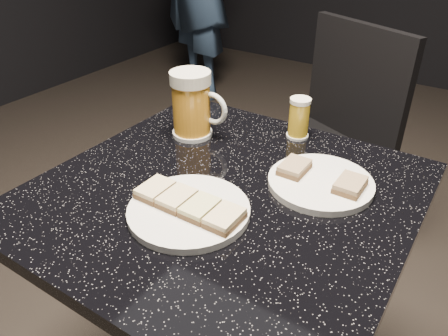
{
  "coord_description": "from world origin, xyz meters",
  "views": [
    {
      "loc": [
        0.39,
        -0.59,
        1.23
      ],
      "look_at": [
        0.0,
        0.0,
        0.8
      ],
      "focal_mm": 35.0,
      "sensor_mm": 36.0,
      "label": 1
    }
  ],
  "objects_px": {
    "plate_small": "(320,183)",
    "chair": "(325,136)",
    "table": "(224,278)",
    "beer_mug": "(193,104)",
    "plate_large": "(189,211)",
    "beer_tumbler": "(299,118)"
  },
  "relations": [
    {
      "from": "table",
      "to": "chair",
      "type": "bearing_deg",
      "value": 95.88
    },
    {
      "from": "plate_small",
      "to": "table",
      "type": "height_order",
      "value": "plate_small"
    },
    {
      "from": "table",
      "to": "beer_mug",
      "type": "xyz_separation_m",
      "value": [
        -0.19,
        0.16,
        0.32
      ]
    },
    {
      "from": "plate_large",
      "to": "table",
      "type": "relative_size",
      "value": 0.3
    },
    {
      "from": "plate_large",
      "to": "beer_mug",
      "type": "xyz_separation_m",
      "value": [
        -0.18,
        0.26,
        0.07
      ]
    },
    {
      "from": "plate_small",
      "to": "chair",
      "type": "height_order",
      "value": "chair"
    },
    {
      "from": "plate_small",
      "to": "plate_large",
      "type": "bearing_deg",
      "value": -126.86
    },
    {
      "from": "beer_tumbler",
      "to": "plate_large",
      "type": "bearing_deg",
      "value": -94.86
    },
    {
      "from": "table",
      "to": "beer_mug",
      "type": "height_order",
      "value": "beer_mug"
    },
    {
      "from": "table",
      "to": "beer_tumbler",
      "type": "distance_m",
      "value": 0.41
    },
    {
      "from": "table",
      "to": "beer_mug",
      "type": "bearing_deg",
      "value": 140.65
    },
    {
      "from": "plate_small",
      "to": "beer_mug",
      "type": "relative_size",
      "value": 1.32
    },
    {
      "from": "chair",
      "to": "beer_tumbler",
      "type": "bearing_deg",
      "value": -78.44
    },
    {
      "from": "beer_mug",
      "to": "beer_tumbler",
      "type": "bearing_deg",
      "value": 31.2
    },
    {
      "from": "plate_small",
      "to": "chair",
      "type": "bearing_deg",
      "value": 109.02
    },
    {
      "from": "plate_large",
      "to": "chair",
      "type": "height_order",
      "value": "chair"
    },
    {
      "from": "table",
      "to": "chair",
      "type": "relative_size",
      "value": 0.84
    },
    {
      "from": "plate_small",
      "to": "table",
      "type": "bearing_deg",
      "value": -142.3
    },
    {
      "from": "beer_mug",
      "to": "chair",
      "type": "bearing_deg",
      "value": 80.29
    },
    {
      "from": "beer_mug",
      "to": "chair",
      "type": "xyz_separation_m",
      "value": [
        0.11,
        0.64,
        -0.33
      ]
    },
    {
      "from": "beer_mug",
      "to": "chair",
      "type": "distance_m",
      "value": 0.73
    },
    {
      "from": "beer_mug",
      "to": "beer_tumbler",
      "type": "distance_m",
      "value": 0.25
    }
  ]
}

